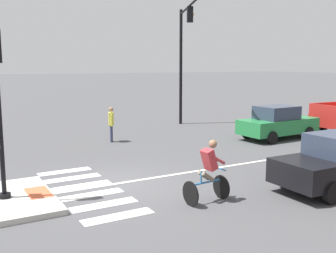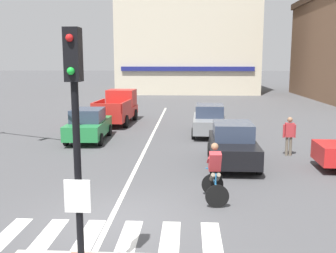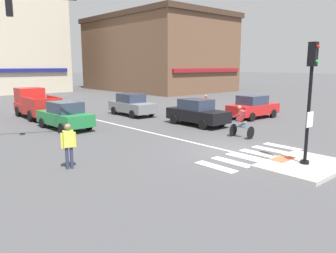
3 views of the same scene
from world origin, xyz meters
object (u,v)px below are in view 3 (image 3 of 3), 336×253
object	(u,v)px
cyclist	(241,121)
pedestrian_waiting_far_side	(206,105)
car_green_westbound_far	(65,116)
pickup_truck_red_westbound_distant	(35,104)
pedestrian_at_curb_left	(69,143)
car_grey_eastbound_far	(132,105)
car_black_eastbound_mid	(197,112)
car_red_cross_right	(253,107)
signal_pole	(310,92)

from	to	relation	value
cyclist	pedestrian_waiting_far_side	distance (m)	6.62
car_green_westbound_far	pickup_truck_red_westbound_distant	xyz separation A→B (m)	(0.43, 5.89, 0.17)
pedestrian_waiting_far_side	pedestrian_at_curb_left	bearing A→B (deg)	-159.48
car_grey_eastbound_far	cyclist	world-z (taller)	cyclist
cyclist	pedestrian_at_curb_left	world-z (taller)	cyclist
car_black_eastbound_mid	car_red_cross_right	distance (m)	5.10
pedestrian_at_curb_left	pedestrian_waiting_far_side	world-z (taller)	same
signal_pole	car_grey_eastbound_far	size ratio (longest dim) A/B	1.05
car_green_westbound_far	car_grey_eastbound_far	size ratio (longest dim) A/B	1.00
cyclist	car_black_eastbound_mid	bearing A→B (deg)	76.72
pedestrian_at_curb_left	pickup_truck_red_westbound_distant	bearing A→B (deg)	74.36
signal_pole	car_black_eastbound_mid	bearing A→B (deg)	68.12
pedestrian_at_curb_left	pedestrian_waiting_far_side	xyz separation A→B (m)	(12.65, 4.73, 0.00)
signal_pole	car_black_eastbound_mid	xyz separation A→B (m)	(3.55, 8.83, -1.98)
signal_pole	pedestrian_at_curb_left	world-z (taller)	signal_pole
car_red_cross_right	pedestrian_waiting_far_side	bearing A→B (deg)	138.01
cyclist	car_green_westbound_far	bearing A→B (deg)	124.98
car_green_westbound_far	car_red_cross_right	distance (m)	12.85
pedestrian_at_curb_left	car_red_cross_right	bearing A→B (deg)	9.31
car_red_cross_right	pedestrian_waiting_far_side	size ratio (longest dim) A/B	2.49
pedestrian_waiting_far_side	cyclist	bearing A→B (deg)	-122.03
car_grey_eastbound_far	pedestrian_at_curb_left	world-z (taller)	pedestrian_at_curb_left
pedestrian_at_curb_left	car_grey_eastbound_far	bearing A→B (deg)	44.58
car_grey_eastbound_far	pickup_truck_red_westbound_distant	bearing A→B (deg)	145.28
pedestrian_waiting_far_side	car_grey_eastbound_far	bearing A→B (deg)	124.22
signal_pole	car_red_cross_right	world-z (taller)	signal_pole
car_green_westbound_far	car_black_eastbound_mid	distance (m)	8.03
car_red_cross_right	pedestrian_at_curb_left	size ratio (longest dim) A/B	2.49
car_black_eastbound_mid	pedestrian_at_curb_left	world-z (taller)	pedestrian_at_curb_left
car_green_westbound_far	cyclist	distance (m)	10.18
car_green_westbound_far	pedestrian_waiting_far_side	xyz separation A→B (m)	(9.34, -2.73, 0.17)
pickup_truck_red_westbound_distant	car_grey_eastbound_far	bearing A→B (deg)	-34.72
signal_pole	car_black_eastbound_mid	distance (m)	9.72
car_green_westbound_far	cyclist	size ratio (longest dim) A/B	2.48
car_green_westbound_far	car_grey_eastbound_far	world-z (taller)	same
pedestrian_at_curb_left	car_black_eastbound_mid	bearing A→B (deg)	17.48
car_green_westbound_far	car_grey_eastbound_far	bearing A→B (deg)	17.03
cyclist	pedestrian_at_curb_left	size ratio (longest dim) A/B	1.01
car_red_cross_right	car_green_westbound_far	bearing A→B (deg)	157.19
car_red_cross_right	car_grey_eastbound_far	distance (m)	8.90
pickup_truck_red_westbound_distant	pedestrian_at_curb_left	distance (m)	13.87
signal_pole	cyclist	world-z (taller)	signal_pole
car_grey_eastbound_far	pedestrian_waiting_far_side	size ratio (longest dim) A/B	2.49
signal_pole	pickup_truck_red_westbound_distant	xyz separation A→B (m)	(-2.81, 19.00, -1.81)
car_black_eastbound_mid	pedestrian_at_curb_left	distance (m)	10.59
pickup_truck_red_westbound_distant	pedestrian_waiting_far_side	world-z (taller)	pickup_truck_red_westbound_distant
car_red_cross_right	pickup_truck_red_westbound_distant	world-z (taller)	pickup_truck_red_westbound_distant
car_grey_eastbound_far	car_green_westbound_far	bearing A→B (deg)	-162.97
car_black_eastbound_mid	pedestrian_at_curb_left	bearing A→B (deg)	-162.52
signal_pole	car_red_cross_right	xyz separation A→B (m)	(8.60, 8.13, -1.98)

